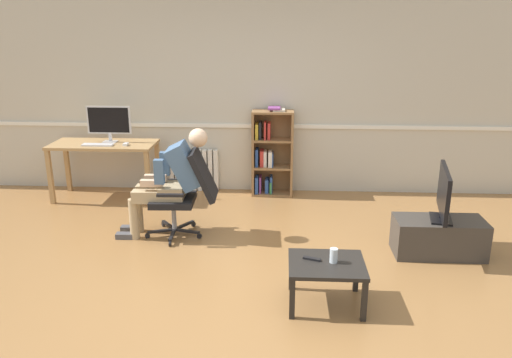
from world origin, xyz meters
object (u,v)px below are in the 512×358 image
(imac_monitor, at_px, (109,121))
(person_seated, at_px, (170,179))
(computer_mouse, at_px, (126,144))
(tv_screen, at_px, (444,194))
(keyboard, at_px, (98,145))
(spare_remote, at_px, (312,259))
(bookshelf, at_px, (270,154))
(tv_stand, at_px, (439,237))
(computer_desk, at_px, (104,151))
(radiator, at_px, (194,170))
(office_chair, at_px, (187,190))
(coffee_table, at_px, (327,269))
(drinking_glass, at_px, (334,255))

(imac_monitor, height_order, person_seated, imac_monitor)
(computer_mouse, relative_size, tv_screen, 0.13)
(keyboard, height_order, tv_screen, tv_screen)
(spare_remote, bearing_deg, tv_screen, -34.31)
(person_seated, bearing_deg, keyboard, -134.46)
(bookshelf, relative_size, tv_stand, 1.35)
(keyboard, relative_size, tv_stand, 0.44)
(computer_desk, distance_m, spare_remote, 3.63)
(computer_desk, height_order, radiator, computer_desk)
(imac_monitor, bearing_deg, office_chair, -45.44)
(office_chair, relative_size, tv_stand, 1.09)
(coffee_table, bearing_deg, computer_mouse, 134.53)
(bookshelf, distance_m, coffee_table, 2.90)
(imac_monitor, relative_size, tv_stand, 0.65)
(keyboard, relative_size, computer_mouse, 3.96)
(spare_remote, bearing_deg, tv_stand, -34.27)
(computer_desk, height_order, computer_mouse, computer_mouse)
(tv_stand, bearing_deg, office_chair, 172.58)
(radiator, xyz_separation_m, person_seated, (0.03, -1.59, 0.35))
(computer_desk, bearing_deg, imac_monitor, 46.66)
(tv_stand, bearing_deg, computer_mouse, 158.63)
(computer_desk, distance_m, bookshelf, 2.20)
(imac_monitor, height_order, bookshelf, imac_monitor)
(computer_desk, height_order, spare_remote, computer_desk)
(computer_mouse, distance_m, radiator, 1.05)
(person_seated, distance_m, tv_screen, 2.82)
(computer_mouse, height_order, person_seated, person_seated)
(coffee_table, bearing_deg, drinking_glass, 9.27)
(tv_screen, bearing_deg, office_chair, 94.17)
(tv_screen, relative_size, spare_remote, 5.17)
(bookshelf, bearing_deg, computer_desk, -172.40)
(person_seated, bearing_deg, office_chair, 90.00)
(computer_desk, xyz_separation_m, computer_mouse, (0.34, -0.12, 0.12))
(radiator, bearing_deg, office_chair, -82.58)
(computer_mouse, height_order, coffee_table, computer_mouse)
(computer_desk, xyz_separation_m, tv_stand, (3.94, -1.53, -0.46))
(computer_mouse, xyz_separation_m, bookshelf, (1.85, 0.41, -0.21))
(tv_screen, distance_m, spare_remote, 1.67)
(imac_monitor, distance_m, keyboard, 0.36)
(computer_mouse, bearing_deg, tv_screen, -21.37)
(tv_screen, bearing_deg, coffee_table, 141.59)
(keyboard, height_order, computer_mouse, computer_mouse)
(imac_monitor, xyz_separation_m, spare_remote, (2.54, -2.58, -0.64))
(office_chair, xyz_separation_m, spare_remote, (1.29, -1.32, -0.13))
(person_seated, bearing_deg, drinking_glass, 48.24)
(computer_mouse, xyz_separation_m, person_seated, (0.81, -1.08, -0.12))
(computer_desk, distance_m, tv_screen, 4.23)
(tv_stand, height_order, tv_screen, tv_screen)
(tv_screen, height_order, drinking_glass, tv_screen)
(drinking_glass, bearing_deg, keyboard, 139.43)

